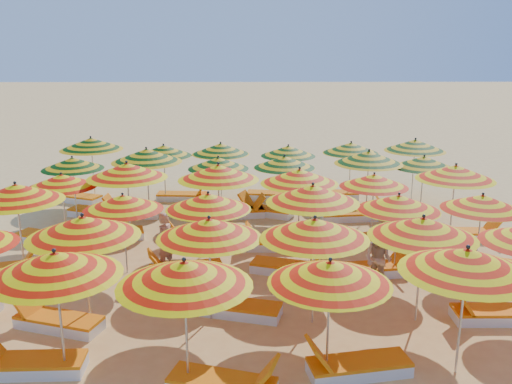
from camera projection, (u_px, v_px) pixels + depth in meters
ground at (256, 257)px, 14.57m from camera, size 120.00×120.00×0.00m
umbrella_1 at (55, 264)px, 9.01m from camera, size 2.16×2.16×2.24m
umbrella_2 at (184, 274)px, 8.65m from camera, size 2.42×2.42×2.23m
umbrella_3 at (330, 272)px, 8.97m from camera, size 2.00×2.00×2.11m
umbrella_4 at (467, 261)px, 9.06m from camera, size 2.70×2.70×2.27m
umbrella_7 at (83, 227)px, 10.69m from camera, size 2.52×2.52×2.27m
umbrella_8 at (209, 228)px, 10.89m from camera, size 2.62×2.62×2.17m
umbrella_9 at (315, 229)px, 10.74m from camera, size 2.31×2.31×2.22m
umbrella_10 at (423, 228)px, 10.83m from camera, size 2.11×2.11×2.21m
umbrella_12 at (16, 193)px, 13.01m from camera, size 2.81×2.81×2.28m
umbrella_13 at (123, 202)px, 13.19m from camera, size 1.94×1.94×1.98m
umbrella_14 at (208, 202)px, 12.95m from camera, size 2.04×2.04×2.08m
umbrella_15 at (313, 194)px, 12.94m from camera, size 2.61×2.61×2.27m
umbrella_16 at (399, 203)px, 13.03m from camera, size 2.36×2.36×2.03m
umbrella_17 at (482, 202)px, 13.16m from camera, size 2.06×2.06×1.99m
umbrella_18 at (62, 181)px, 15.24m from camera, size 2.18×2.18×1.97m
umbrella_19 at (127, 171)px, 15.19m from camera, size 2.41×2.41×2.28m
umbrella_20 at (218, 172)px, 14.99m from camera, size 2.42×2.42×2.28m
umbrella_21 at (300, 176)px, 14.91m from camera, size 2.46×2.46×2.18m
umbrella_22 at (374, 181)px, 15.29m from camera, size 2.38×2.38×1.96m
umbrella_23 at (456, 172)px, 15.20m from camera, size 2.19×2.19×2.22m
umbrella_24 at (72, 163)px, 17.28m from camera, size 2.49×2.49×1.98m
umbrella_25 at (147, 156)px, 17.19m from camera, size 2.54×2.54×2.27m
umbrella_26 at (218, 163)px, 17.36m from camera, size 1.92×1.92×1.97m
umbrella_27 at (284, 162)px, 17.40m from camera, size 2.43×2.43×2.00m
umbrella_28 at (369, 157)px, 17.18m from camera, size 2.41×2.41×2.21m
umbrella_29 at (424, 162)px, 17.46m from camera, size 2.24×2.24×1.99m
umbrella_30 at (91, 144)px, 19.23m from camera, size 2.75×2.75×2.24m
umbrella_31 at (164, 151)px, 19.09m from camera, size 2.52×2.52×2.02m
umbrella_32 at (221, 149)px, 19.16m from camera, size 2.55×2.55×2.07m
umbrella_33 at (288, 151)px, 19.26m from camera, size 1.95×1.95×1.97m
umbrella_34 at (351, 148)px, 19.45m from camera, size 2.47×2.47×2.04m
umbrella_35 at (415, 145)px, 19.22m from camera, size 2.32×2.32×2.19m
lounger_0 at (30, 364)px, 9.53m from camera, size 1.75×0.63×0.69m
lounger_2 at (356, 366)px, 9.47m from camera, size 1.81×0.89×0.69m
lounger_4 at (57, 321)px, 10.99m from camera, size 1.83×1.09×0.69m
lounger_5 at (237, 308)px, 11.53m from camera, size 1.82×1.01×0.69m
lounger_6 at (494, 314)px, 11.27m from camera, size 1.73×0.59×0.69m
lounger_7 at (1, 271)px, 13.36m from camera, size 1.83×1.04×0.69m
lounger_8 at (185, 270)px, 13.40m from camera, size 1.82×0.99×0.69m
lounger_9 at (289, 268)px, 13.54m from camera, size 1.83×1.08×0.69m
lounger_10 at (373, 269)px, 13.45m from camera, size 1.80×0.81×0.69m
lounger_11 at (494, 265)px, 13.69m from camera, size 1.82×1.21×0.69m
lounger_12 at (47, 238)px, 15.53m from camera, size 1.82×1.22×0.69m
lounger_13 at (110, 235)px, 15.79m from camera, size 1.82×1.01×0.69m
lounger_14 at (198, 237)px, 15.64m from camera, size 1.83×1.11×0.69m
lounger_15 at (276, 243)px, 15.13m from camera, size 1.75×0.62×0.69m
lounger_16 at (392, 236)px, 15.73m from camera, size 1.82×1.19×0.69m
lounger_17 at (469, 234)px, 15.86m from camera, size 1.75×0.64×0.69m
lounger_18 at (97, 212)px, 17.81m from camera, size 1.83×1.13×0.69m
lounger_19 at (131, 212)px, 17.85m from camera, size 1.76×0.67×0.69m
lounger_20 at (238, 212)px, 17.83m from camera, size 1.80×0.81×0.69m
lounger_21 at (265, 210)px, 18.02m from camera, size 1.82×1.21×0.69m
lounger_22 at (347, 215)px, 17.52m from camera, size 1.78×0.76×0.69m
lounger_23 at (401, 212)px, 17.82m from camera, size 1.77×0.69×0.69m
lounger_24 at (76, 197)px, 19.48m from camera, size 1.82×1.18×0.69m
lounger_25 at (184, 196)px, 19.66m from camera, size 1.77×0.69×0.69m
lounger_26 at (273, 195)px, 19.77m from camera, size 1.80×0.82×0.69m
lounger_27 at (332, 194)px, 19.85m from camera, size 1.75×0.65×0.69m
beachgoer_a at (166, 242)px, 13.57m from camera, size 0.58×0.63×1.44m
beachgoer_b at (378, 260)px, 12.65m from camera, size 0.82×0.80×1.34m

